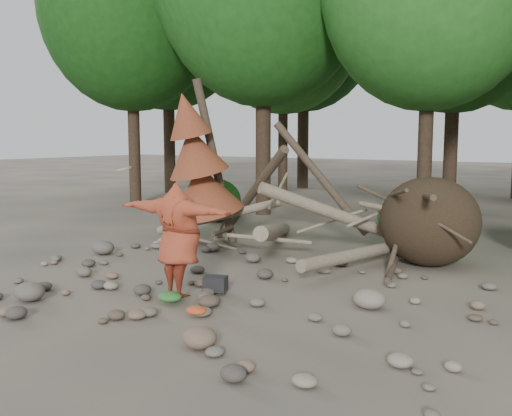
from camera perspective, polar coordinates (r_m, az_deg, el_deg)
The scene contains 13 objects.
ground at distance 10.61m, azimuth -3.85°, elevation -8.43°, with size 120.00×120.00×0.00m, color #514C44.
deadfall_pile at distance 13.21m, azimuth 14.44°, elevation -1.32°, with size 8.55×5.24×3.30m.
dead_conifer at distance 14.81m, azimuth -5.78°, elevation 4.27°, with size 2.06×2.16×4.35m.
bush_left at distance 19.40m, azimuth -4.16°, elevation 0.83°, with size 1.80×1.80×1.44m, color #195015.
bush_mid at distance 16.99m, azimuth 14.33°, elevation -0.81°, with size 1.40×1.40×1.12m, color #22651D.
frisbee_thrower at distance 9.90m, azimuth -7.78°, elevation -3.20°, with size 2.87×0.73×2.23m.
backpack at distance 10.47m, azimuth -4.07°, elevation -7.86°, with size 0.41×0.27×0.27m, color black.
cloth_green at distance 9.96m, azimuth -8.61°, elevation -9.03°, with size 0.45×0.37×0.17m, color #316F2C.
cloth_orange at distance 9.22m, azimuth -5.96°, elevation -10.44°, with size 0.35×0.29×0.13m, color #BB4920.
boulder_front_left at distance 10.76m, azimuth -21.72°, elevation -7.77°, with size 0.56×0.50×0.34m, color #635A52.
boulder_front_right at distance 7.93m, azimuth -5.67°, elevation -12.78°, with size 0.49×0.44×0.30m, color #795D4B.
boulder_mid_right at distance 9.77m, azimuth 11.27°, elevation -8.92°, with size 0.55×0.49×0.33m, color gray.
boulder_mid_left at distance 14.36m, azimuth -15.06°, elevation -3.83°, with size 0.57×0.52×0.34m, color #5F5850.
Camera 1 is at (6.13, -8.17, 2.84)m, focal length 40.00 mm.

